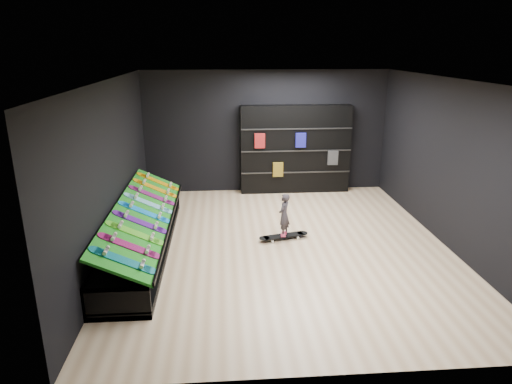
{
  "coord_description": "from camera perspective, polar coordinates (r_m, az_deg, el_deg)",
  "views": [
    {
      "loc": [
        -1.1,
        -7.68,
        3.54
      ],
      "look_at": [
        -0.5,
        0.2,
        1.0
      ],
      "focal_mm": 32.0,
      "sensor_mm": 36.0,
      "label": 1
    }
  ],
  "objects": [
    {
      "name": "wall_front",
      "position": [
        4.78,
        9.5,
        -7.72
      ],
      "size": [
        6.0,
        0.02,
        3.0
      ],
      "primitive_type": "cube",
      "color": "black",
      "rests_on": "ground"
    },
    {
      "name": "display_board_7",
      "position": [
        9.62,
        -12.45,
        0.47
      ],
      "size": [
        0.93,
        0.22,
        0.5
      ],
      "primitive_type": null,
      "rotation": [
        0.0,
        0.44,
        0.0
      ],
      "color": "orange",
      "rests_on": "turf_ramp"
    },
    {
      "name": "display_board_5",
      "position": [
        8.73,
        -13.26,
        -1.39
      ],
      "size": [
        0.93,
        0.22,
        0.5
      ],
      "primitive_type": null,
      "rotation": [
        0.0,
        0.44,
        0.0
      ],
      "color": "#0CB2E5",
      "rests_on": "turf_ramp"
    },
    {
      "name": "wall_right",
      "position": [
        8.94,
        23.12,
        3.19
      ],
      "size": [
        0.02,
        7.0,
        3.0
      ],
      "primitive_type": "cube",
      "color": "black",
      "rests_on": "ground"
    },
    {
      "name": "display_board_3",
      "position": [
        7.85,
        -14.26,
        -3.66
      ],
      "size": [
        0.93,
        0.22,
        0.5
      ],
      "primitive_type": null,
      "rotation": [
        0.0,
        0.44,
        0.0
      ],
      "color": "purple",
      "rests_on": "turf_ramp"
    },
    {
      "name": "turf_ramp",
      "position": [
        8.3,
        -13.81,
        -2.64
      ],
      "size": [
        0.92,
        4.5,
        0.46
      ],
      "primitive_type": "cube",
      "rotation": [
        0.0,
        0.44,
        0.0
      ],
      "color": "#116810",
      "rests_on": "display_rack"
    },
    {
      "name": "floor",
      "position": [
        8.53,
        3.48,
        -6.74
      ],
      "size": [
        6.0,
        7.0,
        0.01
      ],
      "primitive_type": "cube",
      "color": "beige",
      "rests_on": "ground"
    },
    {
      "name": "display_board_0",
      "position": [
        6.57,
        -16.27,
        -8.2
      ],
      "size": [
        0.93,
        0.22,
        0.5
      ],
      "primitive_type": null,
      "rotation": [
        0.0,
        0.44,
        0.0
      ],
      "color": "#0C8C99",
      "rests_on": "turf_ramp"
    },
    {
      "name": "display_board_2",
      "position": [
        7.42,
        -14.85,
        -5.0
      ],
      "size": [
        0.93,
        0.22,
        0.5
      ],
      "primitive_type": null,
      "rotation": [
        0.0,
        0.44,
        0.0
      ],
      "color": "green",
      "rests_on": "turf_ramp"
    },
    {
      "name": "display_board_1",
      "position": [
        6.99,
        -15.51,
        -6.5
      ],
      "size": [
        0.93,
        0.22,
        0.5
      ],
      "primitive_type": null,
      "rotation": [
        0.0,
        0.44,
        0.0
      ],
      "color": "#E5198C",
      "rests_on": "turf_ramp"
    },
    {
      "name": "ceiling",
      "position": [
        7.77,
        3.9,
        13.8
      ],
      "size": [
        6.0,
        7.0,
        0.01
      ],
      "primitive_type": "cube",
      "color": "white",
      "rests_on": "ground"
    },
    {
      "name": "display_rack",
      "position": [
        8.48,
        -13.91,
        -5.57
      ],
      "size": [
        0.9,
        4.5,
        0.5
      ],
      "primitive_type": null,
      "color": "black",
      "rests_on": "ground"
    },
    {
      "name": "wall_left",
      "position": [
        8.17,
        -17.68,
        2.5
      ],
      "size": [
        0.02,
        7.0,
        3.0
      ],
      "primitive_type": "cube",
      "color": "black",
      "rests_on": "ground"
    },
    {
      "name": "display_board_8",
      "position": [
        10.07,
        -12.1,
        1.27
      ],
      "size": [
        0.93,
        0.22,
        0.5
      ],
      "primitive_type": null,
      "rotation": [
        0.0,
        0.44,
        0.0
      ],
      "color": "yellow",
      "rests_on": "turf_ramp"
    },
    {
      "name": "floor_skateboard",
      "position": [
        8.78,
        3.47,
        -5.65
      ],
      "size": [
        1.0,
        0.45,
        0.09
      ],
      "primitive_type": null,
      "rotation": [
        0.0,
        0.0,
        0.25
      ],
      "color": "black",
      "rests_on": "ground"
    },
    {
      "name": "wall_back",
      "position": [
        11.42,
        1.25,
        7.52
      ],
      "size": [
        6.0,
        0.02,
        3.0
      ],
      "primitive_type": "cube",
      "color": "black",
      "rests_on": "ground"
    },
    {
      "name": "display_board_6",
      "position": [
        9.18,
        -12.84,
        -0.42
      ],
      "size": [
        0.93,
        0.22,
        0.5
      ],
      "primitive_type": null,
      "rotation": [
        0.0,
        0.44,
        0.0
      ],
      "color": "#2626BF",
      "rests_on": "turf_ramp"
    },
    {
      "name": "display_board_4",
      "position": [
        8.29,
        -13.74,
        -2.47
      ],
      "size": [
        0.93,
        0.22,
        0.5
      ],
      "primitive_type": null,
      "rotation": [
        0.0,
        0.44,
        0.0
      ],
      "color": "blue",
      "rests_on": "turf_ramp"
    },
    {
      "name": "child",
      "position": [
        8.67,
        3.51,
        -3.89
      ],
      "size": [
        0.21,
        0.23,
        0.5
      ],
      "primitive_type": "imported",
      "rotation": [
        0.0,
        0.0,
        -2.09
      ],
      "color": "black",
      "rests_on": "floor_skateboard"
    },
    {
      "name": "back_shelving",
      "position": [
        11.41,
        4.92,
        5.34
      ],
      "size": [
        2.72,
        0.32,
        2.17
      ],
      "primitive_type": "cube",
      "color": "black",
      "rests_on": "ground"
    }
  ]
}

